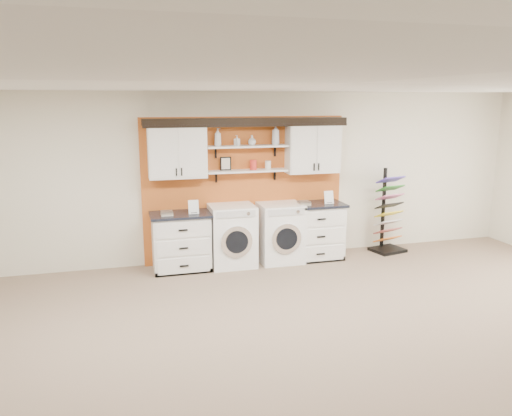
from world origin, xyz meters
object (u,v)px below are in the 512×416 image
object	(u,v)px
base_cabinet_right	(314,231)
washer	(232,235)
dryer	(280,233)
sample_rack	(388,224)
base_cabinet_left	(181,242)

from	to	relation	value
base_cabinet_right	washer	bearing A→B (deg)	-179.87
base_cabinet_right	dryer	bearing A→B (deg)	-179.68
sample_rack	base_cabinet_right	bearing A→B (deg)	168.36
washer	dryer	xyz separation A→B (m)	(0.82, 0.00, -0.01)
base_cabinet_left	washer	xyz separation A→B (m)	(0.83, -0.00, 0.04)
base_cabinet_right	sample_rack	world-z (taller)	sample_rack
base_cabinet_right	sample_rack	xyz separation A→B (m)	(1.42, 0.03, 0.01)
sample_rack	base_cabinet_left	bearing A→B (deg)	167.58
washer	dryer	world-z (taller)	washer
base_cabinet_right	sample_rack	size ratio (longest dim) A/B	0.66
washer	dryer	bearing A→B (deg)	0.00
base_cabinet_left	base_cabinet_right	size ratio (longest dim) A/B	0.96
base_cabinet_left	dryer	bearing A→B (deg)	-0.12
base_cabinet_right	sample_rack	bearing A→B (deg)	1.28
sample_rack	washer	bearing A→B (deg)	167.79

